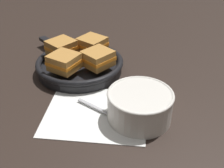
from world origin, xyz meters
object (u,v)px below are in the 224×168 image
sandwich_near_right (92,44)px  sandwich_near_left (98,58)px  spoon (111,115)px  sandwich_far_left (61,47)px  soup_bowl (140,104)px  skillet (80,65)px  sandwich_far_right (64,62)px

sandwich_near_right → sandwich_near_left: bearing=-79.6°
spoon → sandwich_far_left: bearing=157.5°
sandwich_near_left → soup_bowl: bearing=-63.7°
skillet → soup_bowl: bearing=-56.8°
soup_bowl → sandwich_far_right: bearing=137.1°
sandwich_far_left → sandwich_far_right: (0.02, -0.10, 0.00)m
sandwich_near_right → sandwich_far_left: (-0.10, -0.02, 0.00)m
sandwich_near_left → sandwich_near_right: same height
sandwich_far_left → soup_bowl: bearing=-52.5°
skillet → sandwich_far_left: bearing=146.0°
skillet → sandwich_near_left: sandwich_near_left is taller
spoon → skillet: skillet is taller
spoon → sandwich_far_right: size_ratio=1.19×
soup_bowl → sandwich_far_left: 0.35m
soup_bowl → spoon: (-0.07, 0.01, -0.03)m
spoon → skillet: (-0.09, 0.24, 0.01)m
sandwich_far_left → sandwich_far_right: same height
sandwich_near_left → sandwich_far_right: same height
skillet → spoon: bearing=-69.7°
soup_bowl → sandwich_near_right: 0.32m
spoon → sandwich_near_left: size_ratio=1.17×
soup_bowl → sandwich_near_right: (-0.12, 0.30, 0.02)m
soup_bowl → sandwich_near_left: size_ratio=1.45×
sandwich_far_right → sandwich_near_left: bearing=10.4°
soup_bowl → skillet: bearing=123.2°
soup_bowl → spoon: soup_bowl is taller
sandwich_near_left → sandwich_far_left: same height
sandwich_far_right → skillet: bearing=57.1°
skillet → sandwich_far_left: 0.08m
sandwich_near_left → skillet: bearing=144.9°
sandwich_near_left → sandwich_far_left: size_ratio=1.00×
spoon → skillet: 0.25m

